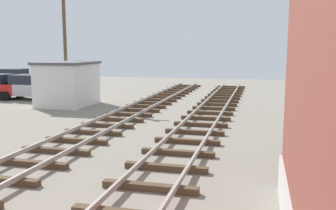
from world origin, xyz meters
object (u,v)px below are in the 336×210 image
(utility_pole_far, at_px, (65,33))
(parked_car_silver, at_px, (30,87))
(parked_car_black, at_px, (13,78))
(control_hut, at_px, (68,83))

(utility_pole_far, bearing_deg, parked_car_silver, -154.83)
(parked_car_black, bearing_deg, control_hut, -39.66)
(control_hut, relative_size, utility_pole_far, 0.43)
(control_hut, height_order, utility_pole_far, utility_pole_far)
(parked_car_silver, height_order, parked_car_black, same)
(parked_car_silver, height_order, utility_pole_far, utility_pole_far)
(control_hut, height_order, parked_car_silver, control_hut)
(control_hut, distance_m, utility_pole_far, 4.68)
(utility_pole_far, bearing_deg, control_hut, -59.83)
(parked_car_black, relative_size, utility_pole_far, 0.47)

